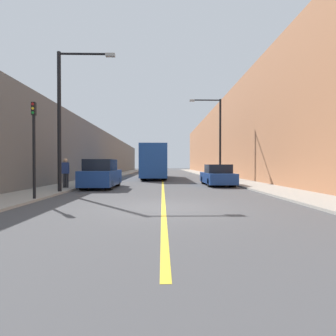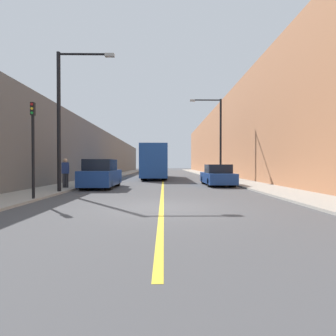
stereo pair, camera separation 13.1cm
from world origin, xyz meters
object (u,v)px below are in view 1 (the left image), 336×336
car_right_near (217,176)px  traffic_light (34,146)px  street_lamp_left (65,111)px  street_lamp_right (217,133)px  bus (155,162)px  parked_suv_left (101,175)px  pedestrian (66,172)px

car_right_near → traffic_light: 12.54m
car_right_near → street_lamp_left: bearing=-151.7°
car_right_near → street_lamp_right: (1.25, 6.03, 3.89)m
street_lamp_left → traffic_light: (-0.20, -3.00, -2.11)m
street_lamp_right → car_right_near: bearing=-101.7°
bus → street_lamp_left: 15.76m
parked_suv_left → street_lamp_right: (9.32, 8.04, 3.72)m
bus → street_lamp_right: (6.16, -3.86, 2.72)m
bus → street_lamp_right: size_ratio=1.48×
street_lamp_left → pedestrian: size_ratio=4.09×
parked_suv_left → pedestrian: bearing=-160.1°
parked_suv_left → car_right_near: size_ratio=0.98×
car_right_near → traffic_light: size_ratio=1.13×
car_right_near → street_lamp_left: street_lamp_left is taller
car_right_near → street_lamp_right: size_ratio=0.59×
parked_suv_left → car_right_near: 8.32m
car_right_near → traffic_light: bearing=-139.9°
bus → street_lamp_right: bearing=-32.1°
pedestrian → bus: bearing=67.6°
car_right_near → pedestrian: size_ratio=2.53×
bus → street_lamp_right: street_lamp_right is taller
parked_suv_left → traffic_light: 6.35m
parked_suv_left → street_lamp_left: 4.83m
parked_suv_left → car_right_near: parked_suv_left is taller
bus → pedestrian: bus is taller
parked_suv_left → street_lamp_right: street_lamp_right is taller
car_right_near → street_lamp_right: 7.28m
car_right_near → pedestrian: pedestrian is taller
parked_suv_left → street_lamp_left: street_lamp_left is taller
street_lamp_left → street_lamp_right: street_lamp_right is taller
bus → parked_suv_left: size_ratio=2.53×
street_lamp_left → street_lamp_right: (10.56, 11.05, 0.15)m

